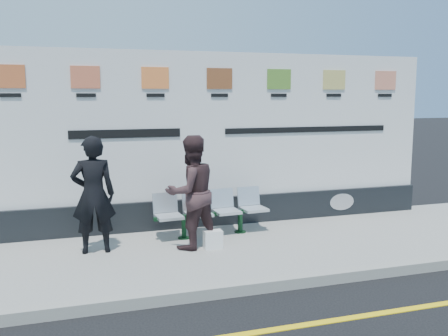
# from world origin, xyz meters

# --- Properties ---
(ground) EXTENTS (80.00, 80.00, 0.00)m
(ground) POSITION_xyz_m (0.00, 0.00, 0.00)
(ground) COLOR black
(pavement) EXTENTS (14.00, 3.00, 0.12)m
(pavement) POSITION_xyz_m (0.00, 2.50, 0.06)
(pavement) COLOR gray
(pavement) RESTS_ON ground
(kerb) EXTENTS (14.00, 0.18, 0.14)m
(kerb) POSITION_xyz_m (0.00, 1.00, 0.07)
(kerb) COLOR gray
(kerb) RESTS_ON ground
(yellow_line) EXTENTS (14.00, 0.10, 0.01)m
(yellow_line) POSITION_xyz_m (0.00, 0.00, 0.00)
(yellow_line) COLOR yellow
(yellow_line) RESTS_ON ground
(billboard) EXTENTS (8.00, 0.30, 3.00)m
(billboard) POSITION_xyz_m (0.50, 3.85, 1.42)
(billboard) COLOR black
(billboard) RESTS_ON pavement
(bench) EXTENTS (1.90, 0.62, 0.40)m
(bench) POSITION_xyz_m (0.19, 3.16, 0.32)
(bench) COLOR silver
(bench) RESTS_ON pavement
(woman_left) EXTENTS (0.63, 0.42, 1.71)m
(woman_left) POSITION_xyz_m (-1.69, 2.83, 0.97)
(woman_left) COLOR black
(woman_left) RESTS_ON pavement
(woman_right) EXTENTS (0.98, 0.86, 1.69)m
(woman_right) POSITION_xyz_m (-0.30, 2.62, 0.97)
(woman_right) COLOR #392527
(woman_right) RESTS_ON pavement
(handbag_brown) EXTENTS (0.26, 0.15, 0.20)m
(handbag_brown) POSITION_xyz_m (-0.05, 3.14, 0.62)
(handbag_brown) COLOR black
(handbag_brown) RESTS_ON bench
(carrier_bag_white) EXTENTS (0.27, 0.16, 0.27)m
(carrier_bag_white) POSITION_xyz_m (-0.01, 2.48, 0.26)
(carrier_bag_white) COLOR silver
(carrier_bag_white) RESTS_ON pavement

